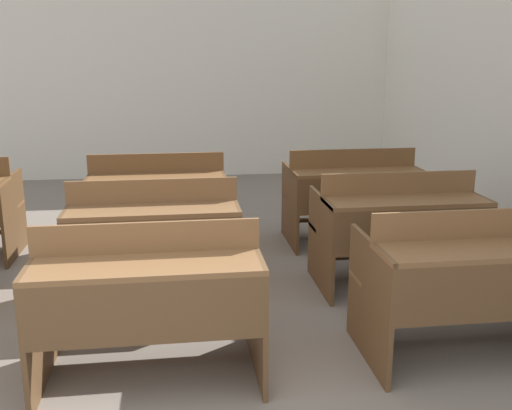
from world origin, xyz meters
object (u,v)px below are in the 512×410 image
object	(u,v)px
bench_second_right	(398,226)
bench_third_right	(352,193)
bench_third_center	(158,199)
bench_front_center	(149,297)
bench_front_right	(470,279)
bench_second_center	(154,236)

from	to	relation	value
bench_second_right	bench_third_right	distance (m)	1.14
bench_third_center	bench_third_right	world-z (taller)	same
bench_second_right	bench_third_center	size ratio (longest dim) A/B	1.00
bench_third_center	bench_third_right	bearing A→B (deg)	0.13
bench_front_center	bench_second_right	xyz separation A→B (m)	(1.84, 1.14, 0.00)
bench_front_right	bench_third_center	world-z (taller)	same
bench_front_center	bench_third_right	size ratio (longest dim) A/B	1.00
bench_front_center	bench_third_center	bearing A→B (deg)	90.09
bench_second_right	bench_third_center	bearing A→B (deg)	148.41
bench_second_center	bench_front_center	bearing A→B (deg)	-89.85
bench_front_right	bench_third_center	distance (m)	2.92
bench_second_right	bench_third_center	world-z (taller)	same
bench_front_center	bench_third_center	distance (m)	2.27
bench_front_center	bench_second_center	bearing A→B (deg)	90.15
bench_front_right	bench_second_right	distance (m)	1.13
bench_third_right	bench_third_center	bearing A→B (deg)	-179.87
bench_second_right	bench_third_right	xyz separation A→B (m)	(-0.02, 1.14, 0.00)
bench_front_right	bench_third_center	xyz separation A→B (m)	(-1.85, 2.26, 0.00)
bench_second_center	bench_third_right	distance (m)	2.15
bench_second_center	bench_front_right	bearing A→B (deg)	-31.15
bench_front_center	bench_third_center	world-z (taller)	same
bench_third_right	bench_front_center	bearing A→B (deg)	-128.59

